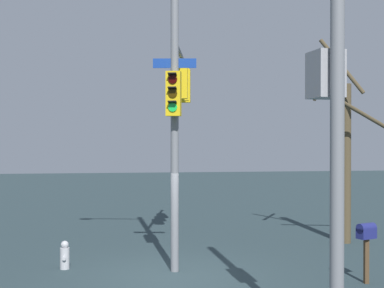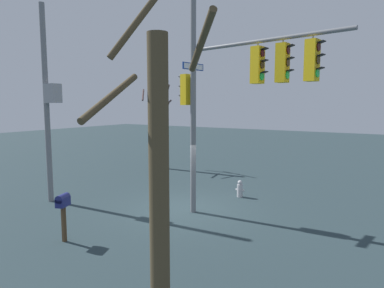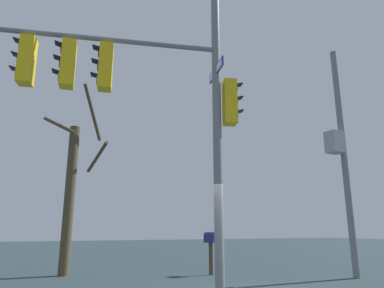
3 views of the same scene
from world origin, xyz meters
name	(u,v)px [view 3 (image 3 of 3)]	position (x,y,z in m)	size (l,w,h in m)	color
main_signal_pole_assembly	(157,73)	(-1.86, 0.30, 5.03)	(5.99, 3.65, 8.70)	slate
secondary_pole_assembly	(341,152)	(5.17, 2.02, 4.08)	(0.78, 0.49, 7.86)	slate
mailbox	(211,241)	(1.33, 4.45, 1.11)	(0.38, 0.50, 1.41)	#4C3823
bare_tree_behind_pole	(71,189)	(-3.30, 5.99, 2.86)	(2.25, 2.22, 6.54)	#4C402A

